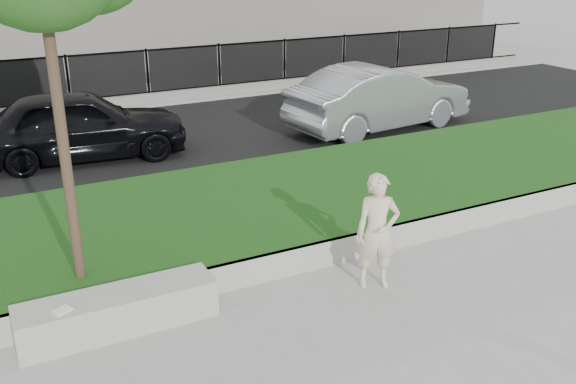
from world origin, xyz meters
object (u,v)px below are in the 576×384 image
car_dark (80,125)px  book (62,310)px  man (377,232)px  car_silver (379,98)px  stone_bench (118,311)px

car_dark → book: bearing=173.5°
man → car_silver: (4.55, 6.46, 0.03)m
stone_bench → man: size_ratio=1.47×
man → stone_bench: bearing=-166.9°
car_silver → book: bearing=118.1°
man → book: bearing=-163.7°
stone_bench → man: 3.46m
man → car_silver: size_ratio=0.33×
stone_bench → car_silver: (7.93, 5.91, 0.59)m
book → car_silver: (8.57, 6.03, 0.34)m
car_silver → man: bearing=137.8°
man → book: 4.05m
man → car_silver: car_silver is taller
book → car_silver: car_silver is taller
man → book: man is taller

